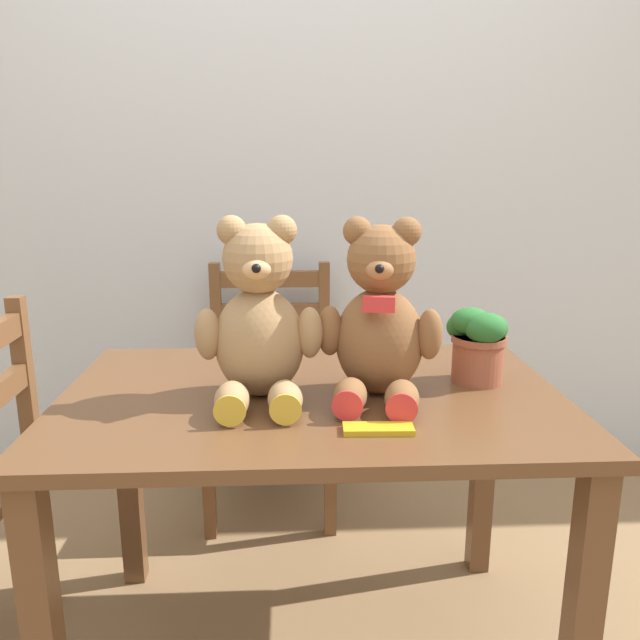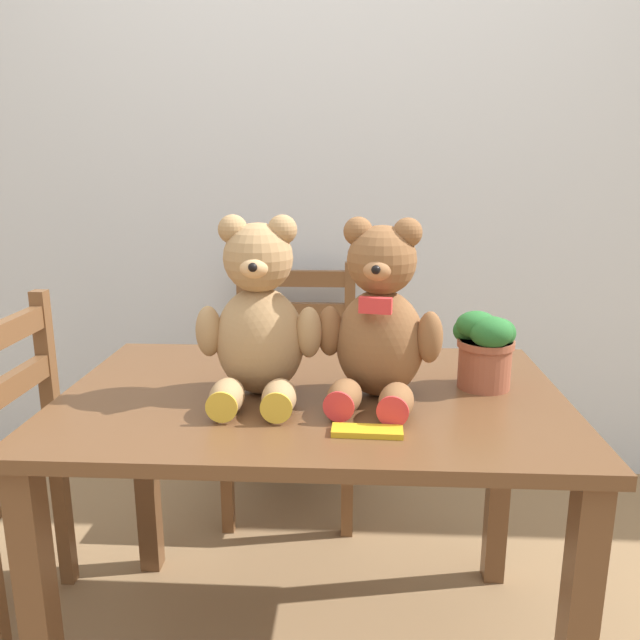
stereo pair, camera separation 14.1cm
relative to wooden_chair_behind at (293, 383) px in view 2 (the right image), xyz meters
The scene contains 7 objects.
wall_back 0.89m from the wooden_chair_behind, 65.09° to the left, with size 8.00×0.04×2.60m, color silver.
dining_table 0.81m from the wooden_chair_behind, 81.08° to the right, with size 1.16×0.76×0.72m.
wooden_chair_behind is the anchor object (origin of this frame).
teddy_bear_left 0.92m from the wooden_chair_behind, 89.64° to the right, with size 0.29×0.28×0.41m.
teddy_bear_right 0.96m from the wooden_chair_behind, 71.22° to the right, with size 0.29×0.31×0.41m.
potted_plant 0.98m from the wooden_chair_behind, 54.44° to the right, with size 0.14×0.15×0.19m.
chocolate_bar 1.08m from the wooden_chair_behind, 76.36° to the right, with size 0.14×0.05×0.01m, color gold.
Camera 2 is at (0.09, -0.99, 1.23)m, focal length 35.00 mm.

